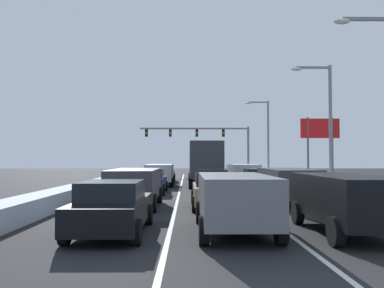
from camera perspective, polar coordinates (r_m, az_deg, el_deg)
ground_plane at (r=23.48m, az=2.27°, el=-7.31°), size 120.16×120.16×0.00m
lane_stripe_between_right_lane_and_center_lane at (r=28.20m, az=5.26°, el=-6.41°), size 0.14×50.84×0.01m
lane_stripe_between_center_lane_and_left_lane at (r=28.06m, az=-1.70°, el=-6.44°), size 0.14×50.84×0.01m
snow_bank_right_shoulder at (r=29.20m, az=15.72°, el=-5.73°), size 1.65×50.84×0.48m
snow_bank_left_shoulder at (r=28.63m, az=-12.42°, el=-5.57°), size 1.27×50.84×0.74m
suv_black_right_lane_nearest at (r=12.37m, az=21.24°, el=-7.22°), size 2.16×4.90×1.67m
suv_charcoal_right_lane_second at (r=19.03m, az=13.48°, el=-5.43°), size 2.16×4.90×1.67m
sedan_navy_right_lane_third at (r=25.16m, az=9.50°, el=-5.18°), size 2.00×4.50×1.51m
suv_silver_right_lane_fourth at (r=31.75m, az=7.42°, el=-4.08°), size 2.16×4.90×1.67m
sedan_maroon_right_lane_fifth at (r=38.80m, az=6.28°, el=-4.08°), size 2.00×4.50×1.51m
suv_gray_center_lane_nearest at (r=11.76m, az=6.08°, el=-7.61°), size 2.16×4.90×1.67m
sedan_tan_center_lane_second at (r=17.60m, az=3.20°, el=-6.58°), size 2.00×4.50×1.51m
sedan_white_center_lane_third at (r=23.36m, az=2.79°, el=-5.46°), size 2.00×4.50×1.51m
box_truck_center_lane_fourth at (r=30.50m, az=1.87°, el=-2.52°), size 2.53×7.20×3.36m
suv_red_center_lane_fifth at (r=39.01m, az=1.23°, el=-3.71°), size 2.16×4.90×1.67m
sedan_black_left_lane_nearest at (r=11.79m, az=-11.29°, el=-8.81°), size 2.00×4.50×1.51m
suv_charcoal_left_lane_second at (r=17.87m, az=-8.13°, el=-5.69°), size 2.16×4.90×1.67m
sedan_navy_left_lane_third at (r=24.73m, az=-6.04°, el=-5.26°), size 2.00×4.50×1.51m
suv_silver_left_lane_fourth at (r=31.11m, az=-4.60°, el=-4.13°), size 2.16×4.90×1.67m
sedan_maroon_left_lane_fifth at (r=36.90m, az=-4.04°, el=-4.19°), size 2.00×4.50×1.51m
traffic_light_gantry at (r=51.19m, az=2.17°, el=1.03°), size 14.00×0.47×6.20m
street_lamp_right_mid at (r=27.29m, az=18.43°, el=3.85°), size 2.66×0.36×8.20m
street_lamp_right_far at (r=45.07m, az=10.38°, el=1.72°), size 2.66×0.36×8.53m
roadside_sign_right at (r=34.30m, az=17.80°, el=1.18°), size 3.20×0.16×5.50m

